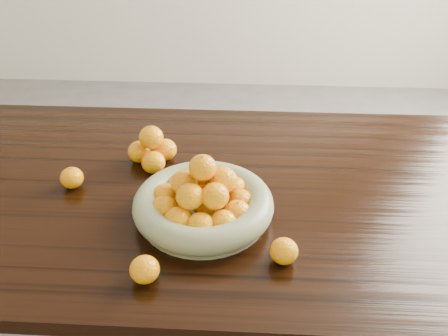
# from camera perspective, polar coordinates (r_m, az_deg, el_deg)

# --- Properties ---
(dining_table) EXTENTS (2.00, 1.00, 0.75)m
(dining_table) POSITION_cam_1_polar(r_m,az_deg,el_deg) (1.47, 0.20, -5.13)
(dining_table) COLOR black
(dining_table) RESTS_ON ground
(fruit_bowl) EXTENTS (0.36, 0.36, 0.18)m
(fruit_bowl) POSITION_cam_1_polar(r_m,az_deg,el_deg) (1.28, -2.40, -3.95)
(fruit_bowl) COLOR gray
(fruit_bowl) RESTS_ON dining_table
(orange_pyramid) EXTENTS (0.15, 0.15, 0.13)m
(orange_pyramid) POSITION_cam_1_polar(r_m,az_deg,el_deg) (1.52, -8.19, 2.06)
(orange_pyramid) COLOR #FFA007
(orange_pyramid) RESTS_ON dining_table
(loose_orange_0) EXTENTS (0.07, 0.07, 0.06)m
(loose_orange_0) POSITION_cam_1_polar(r_m,az_deg,el_deg) (1.47, -16.99, -1.08)
(loose_orange_0) COLOR #FFA007
(loose_orange_0) RESTS_ON dining_table
(loose_orange_1) EXTENTS (0.07, 0.07, 0.06)m
(loose_orange_1) POSITION_cam_1_polar(r_m,az_deg,el_deg) (1.14, -9.06, -11.39)
(loose_orange_1) COLOR #FFA007
(loose_orange_1) RESTS_ON dining_table
(loose_orange_2) EXTENTS (0.07, 0.07, 0.06)m
(loose_orange_2) POSITION_cam_1_polar(r_m,az_deg,el_deg) (1.18, 6.86, -9.40)
(loose_orange_2) COLOR #FFA007
(loose_orange_2) RESTS_ON dining_table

